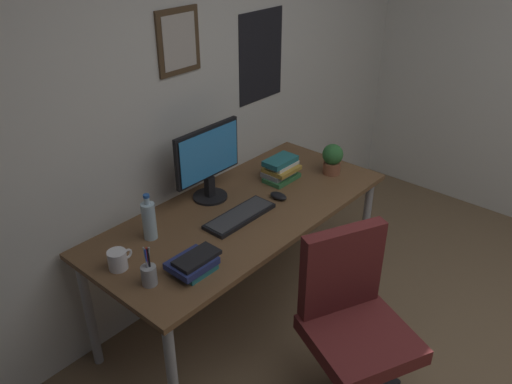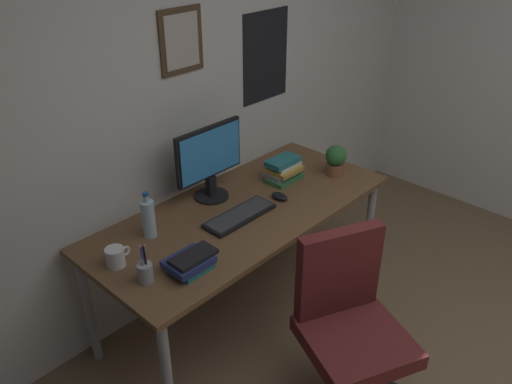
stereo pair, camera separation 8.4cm
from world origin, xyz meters
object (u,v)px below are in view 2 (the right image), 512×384
(keyboard, at_px, (240,216))
(coffee_mug_near, at_px, (116,257))
(water_bottle, at_px, (148,218))
(potted_plant, at_px, (336,159))
(office_chair, at_px, (348,319))
(pen_cup, at_px, (145,272))
(book_stack_right, at_px, (190,262))
(computer_mouse, at_px, (280,196))
(monitor, at_px, (209,160))
(book_stack_left, at_px, (283,170))

(keyboard, distance_m, coffee_mug_near, 0.71)
(water_bottle, distance_m, potted_plant, 1.24)
(office_chair, xyz_separation_m, pen_cup, (-0.62, 0.69, 0.27))
(keyboard, distance_m, book_stack_right, 0.51)
(keyboard, height_order, water_bottle, water_bottle)
(computer_mouse, distance_m, book_stack_right, 0.79)
(water_bottle, height_order, coffee_mug_near, water_bottle)
(computer_mouse, xyz_separation_m, pen_cup, (-0.97, -0.05, 0.04))
(keyboard, bearing_deg, potted_plant, -5.46)
(keyboard, relative_size, water_bottle, 1.70)
(water_bottle, bearing_deg, pen_cup, -129.45)
(office_chair, distance_m, keyboard, 0.80)
(potted_plant, xyz_separation_m, pen_cup, (-1.45, 0.00, -0.05))
(keyboard, bearing_deg, pen_cup, -173.83)
(office_chair, distance_m, monitor, 1.14)
(computer_mouse, relative_size, potted_plant, 0.56)
(book_stack_right, bearing_deg, monitor, 39.60)
(monitor, xyz_separation_m, book_stack_right, (-0.53, -0.44, -0.20))
(office_chair, relative_size, book_stack_right, 4.06)
(water_bottle, bearing_deg, keyboard, -26.12)
(computer_mouse, height_order, book_stack_right, book_stack_right)
(office_chair, height_order, keyboard, office_chair)
(potted_plant, height_order, book_stack_right, potted_plant)
(coffee_mug_near, distance_m, book_stack_left, 1.20)
(pen_cup, xyz_separation_m, book_stack_left, (1.17, 0.19, 0.01))
(book_stack_right, bearing_deg, keyboard, 17.92)
(book_stack_right, bearing_deg, computer_mouse, 9.41)
(computer_mouse, height_order, book_stack_left, book_stack_left)
(pen_cup, height_order, book_stack_left, pen_cup)
(water_bottle, xyz_separation_m, pen_cup, (-0.24, -0.29, -0.05))
(monitor, bearing_deg, potted_plant, -26.22)
(water_bottle, distance_m, book_stack_left, 0.94)
(pen_cup, relative_size, book_stack_right, 0.86)
(monitor, height_order, potted_plant, monitor)
(coffee_mug_near, relative_size, book_stack_right, 0.55)
(coffee_mug_near, distance_m, potted_plant, 1.48)
(computer_mouse, bearing_deg, book_stack_right, -170.59)
(keyboard, xyz_separation_m, book_stack_right, (-0.48, -0.16, 0.03))
(computer_mouse, bearing_deg, pen_cup, -177.25)
(computer_mouse, bearing_deg, potted_plant, -5.78)
(pen_cup, bearing_deg, potted_plant, -0.04)
(computer_mouse, xyz_separation_m, potted_plant, (0.47, -0.05, 0.09))
(coffee_mug_near, bearing_deg, pen_cup, -83.54)
(computer_mouse, bearing_deg, book_stack_left, 35.90)
(book_stack_left, bearing_deg, pen_cup, -170.74)
(monitor, height_order, book_stack_left, monitor)
(keyboard, bearing_deg, book_stack_left, 13.34)
(monitor, distance_m, book_stack_left, 0.51)
(office_chair, bearing_deg, book_stack_right, 125.19)
(office_chair, xyz_separation_m, monitor, (0.10, 1.05, 0.45))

